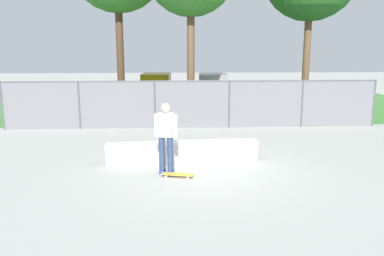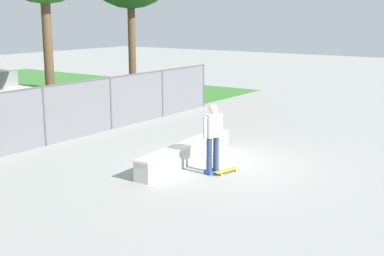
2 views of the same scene
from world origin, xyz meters
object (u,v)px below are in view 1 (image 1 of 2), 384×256
Objects in this scene: car_white at (213,88)px; concrete_ledge at (183,152)px; skateboard at (178,174)px; skateboarder at (166,136)px; car_yellow at (157,87)px.

concrete_ledge is at bearing -99.59° from car_white.
car_white is (2.23, 13.65, 0.77)m from skateboard.
car_white is (2.51, 13.38, -0.17)m from skateboarder.
skateboard is 13.85m from car_white.
skateboarder reaches higher than concrete_ledge.
skateboard is at bearing -99.27° from car_white.
skateboarder is at bearing -111.09° from concrete_ledge.
car_yellow is (-0.77, 13.84, -0.17)m from skateboarder.
concrete_ledge is 2.37× the size of skateboarder.
skateboarder is 1.01m from skateboard.
skateboarder is at bearing -100.62° from car_white.
skateboarder reaches higher than skateboard.
concrete_ledge is 5.22× the size of skateboard.
skateboarder is 13.86m from car_yellow.
concrete_ledge is 1.44m from skateboarder.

